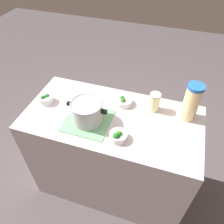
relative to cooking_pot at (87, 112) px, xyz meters
The scene contains 9 objects.
ground_plane 1.05m from the cooking_pot, 149.23° to the right, with size 8.00×8.00×0.00m, color #4E4649.
counter_slab 0.59m from the cooking_pot, 149.23° to the right, with size 1.30×0.65×0.94m, color beige.
dish_cloth 0.09m from the cooking_pot, 45.00° to the left, with size 0.32×0.31×0.01m, color #6DAA76.
cooking_pot is the anchor object (origin of this frame).
lemonade_pitcher 0.72m from the cooking_pot, 158.96° to the right, with size 0.11×0.11×0.29m.
mason_jar 0.50m from the cooking_pot, 148.01° to the right, with size 0.08×0.08×0.15m.
broccoli_bowl_front 0.40m from the cooking_pot, 12.70° to the right, with size 0.11×0.11×0.07m.
broccoli_bowl_center 0.33m from the cooking_pot, 127.23° to the right, with size 0.13×0.13×0.07m.
broccoli_bowl_back 0.28m from the cooking_pot, 159.89° to the left, with size 0.12×0.12×0.07m.
Camera 1 is at (-0.35, 1.07, 2.08)m, focal length 35.22 mm.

